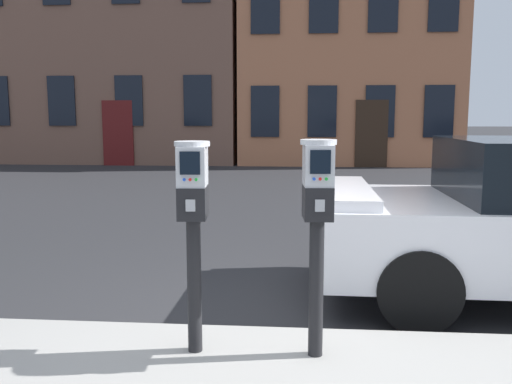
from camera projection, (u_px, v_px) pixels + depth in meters
name	position (u px, v px, depth m)	size (l,w,h in m)	color
ground_plane	(273.00, 358.00, 3.65)	(160.00, 160.00, 0.00)	#28282B
parking_meter_near_kerb	(193.00, 209.00, 3.32)	(0.23, 0.26, 1.33)	black
parking_meter_twin_adjacent	(317.00, 209.00, 3.26)	(0.23, 0.26, 1.34)	black
townhouse_brownstone	(122.00, 4.00, 20.03)	(8.94, 6.22, 11.39)	brown
townhouse_grey_stucco	(346.00, 26.00, 19.15)	(7.14, 5.51, 9.51)	#B7704C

